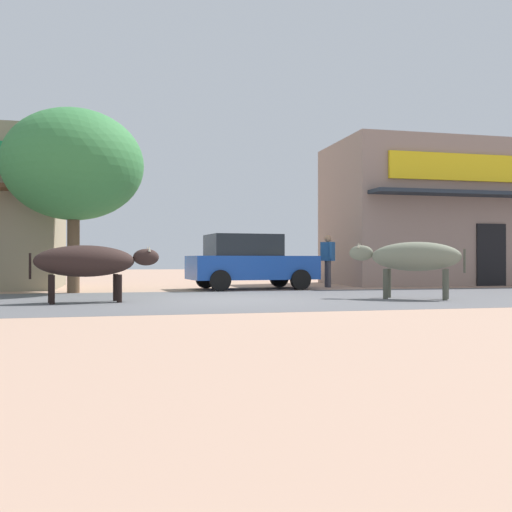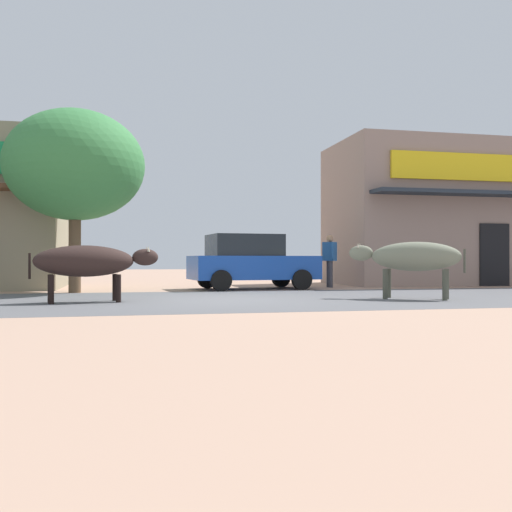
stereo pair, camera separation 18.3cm
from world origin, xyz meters
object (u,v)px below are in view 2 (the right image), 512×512
parked_hatchback_car (250,261)px  cow_near_brown (88,262)px  roadside_tree (75,166)px  pedestrian_by_shop (330,256)px  cow_far_dark (413,257)px

parked_hatchback_car → cow_near_brown: 6.41m
roadside_tree → parked_hatchback_car: roadside_tree is taller
cow_near_brown → pedestrian_by_shop: (7.17, 5.15, 0.14)m
pedestrian_by_shop → cow_far_dark: bearing=-90.8°
parked_hatchback_car → cow_near_brown: (-4.46, -4.60, 0.01)m
cow_near_brown → cow_far_dark: cow_far_dark is taller
cow_far_dark → pedestrian_by_shop: pedestrian_by_shop is taller
cow_near_brown → pedestrian_by_shop: size_ratio=1.56×
pedestrian_by_shop → roadside_tree: bearing=-169.9°
cow_far_dark → pedestrian_by_shop: bearing=89.2°
roadside_tree → parked_hatchback_car: size_ratio=1.27×
pedestrian_by_shop → cow_near_brown: bearing=-144.3°
parked_hatchback_car → pedestrian_by_shop: 2.77m
roadside_tree → cow_far_dark: bearing=-29.5°
parked_hatchback_car → cow_near_brown: parked_hatchback_car is taller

